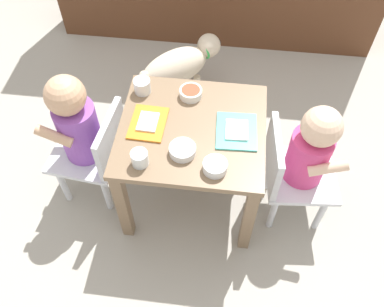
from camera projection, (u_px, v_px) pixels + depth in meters
name	position (u px, v px, depth m)	size (l,w,h in m)	color
ground_plane	(192.00, 192.00, 1.92)	(7.00, 7.00, 0.00)	#9E998E
dining_table	(192.00, 142.00, 1.62)	(0.55, 0.52, 0.46)	#7A6047
seated_child_left	(81.00, 128.00, 1.62)	(0.31, 0.31, 0.66)	silver
seated_child_right	(306.00, 154.00, 1.56)	(0.30, 0.30, 0.63)	silver
dog	(180.00, 66.00, 2.11)	(0.42, 0.39, 0.33)	beige
food_tray_left	(148.00, 123.00, 1.56)	(0.14, 0.18, 0.02)	orange
food_tray_right	(237.00, 131.00, 1.53)	(0.16, 0.19, 0.02)	#4CC6BC
water_cup_left	(140.00, 159.00, 1.43)	(0.06, 0.06, 0.06)	white
water_cup_right	(142.00, 87.00, 1.64)	(0.07, 0.07, 0.06)	white
cereal_bowl_left_side	(215.00, 166.00, 1.42)	(0.09, 0.09, 0.04)	white
veggie_bowl_far	(191.00, 93.00, 1.63)	(0.09, 0.09, 0.03)	white
cereal_bowl_right_side	(183.00, 150.00, 1.47)	(0.10, 0.10, 0.03)	white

